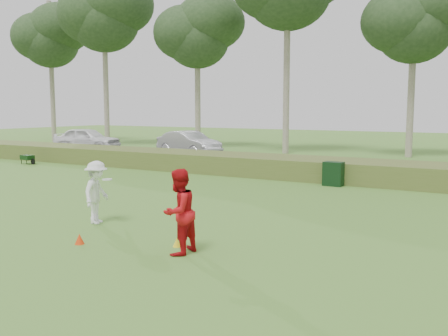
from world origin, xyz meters
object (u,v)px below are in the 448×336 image
Objects in this scene: cone_yellow at (177,242)px; player_red at (179,212)px; cone_orange at (79,239)px; car_mid at (189,143)px; car_left at (87,139)px; utility_cabinet at (333,174)px; player_white at (97,192)px.

player_red is at bearing -49.60° from cone_yellow.
cone_orange is at bearing -76.37° from player_red.
player_red is at bearing -130.53° from car_mid.
car_left is at bearing -128.99° from player_red.
car_left reaches higher than cone_yellow.
car_mid is (-11.89, 18.06, 0.76)m from cone_yellow.
car_mid is at bearing 117.21° from cone_orange.
car_left is at bearing 163.59° from utility_cabinet.
player_red is at bearing 11.95° from cone_orange.
player_white is 3.87m from player_red.
cone_orange is 1.17× the size of cone_yellow.
player_white is at bearing -107.78° from utility_cabinet.
player_white is 10.43m from utility_cabinet.
car_mid reaches higher than utility_cabinet.
player_white reaches higher than car_mid.
cone_orange is 0.25× the size of utility_cabinet.
car_left is 1.02× the size of car_mid.
car_left reaches higher than cone_orange.
car_left is at bearing 139.50° from cone_yellow.
player_red is (3.66, -1.27, 0.07)m from player_white.
cone_orange is at bearing -147.80° from car_left.
player_red is 1.01m from cone_yellow.
cone_orange is 11.84m from utility_cabinet.
cone_yellow is (2.11, 0.96, -0.02)m from cone_orange.
player_red reaches higher than car_mid.
player_red is 0.38× the size of car_mid.
utility_cabinet is at bearing -177.83° from player_red.
player_red reaches higher than utility_cabinet.
cone_yellow is 0.21× the size of utility_cabinet.
utility_cabinet is (-0.09, 11.07, -0.44)m from player_red.
car_left is (-17.45, 16.87, 0.04)m from player_white.
car_left is (-21.01, 7.07, 0.41)m from utility_cabinet.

